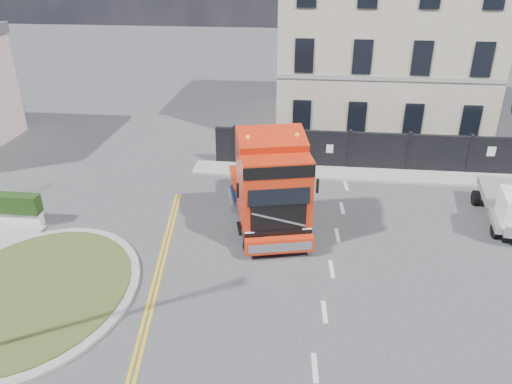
# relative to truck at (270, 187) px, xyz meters

# --- Properties ---
(ground) EXTENTS (120.00, 120.00, 0.00)m
(ground) POSITION_rel_truck_xyz_m (-0.46, -2.36, -1.85)
(ground) COLOR #424244
(ground) RESTS_ON ground
(traffic_island) EXTENTS (6.80, 6.80, 0.17)m
(traffic_island) POSITION_rel_truck_xyz_m (-7.46, -5.36, -1.77)
(traffic_island) COLOR #969690
(traffic_island) RESTS_ON ground
(hoarding_fence) EXTENTS (18.80, 0.25, 2.00)m
(hoarding_fence) POSITION_rel_truck_xyz_m (6.09, 6.64, -0.85)
(hoarding_fence) COLOR black
(hoarding_fence) RESTS_ON ground
(georgian_building) EXTENTS (12.30, 10.30, 12.80)m
(georgian_building) POSITION_rel_truck_xyz_m (5.54, 14.14, 3.93)
(georgian_building) COLOR beige
(georgian_building) RESTS_ON ground
(pavement_far) EXTENTS (20.00, 1.60, 0.12)m
(pavement_far) POSITION_rel_truck_xyz_m (5.54, 5.74, -1.79)
(pavement_far) COLOR #969690
(pavement_far) RESTS_ON ground
(truck) EXTENTS (4.12, 7.29, 4.12)m
(truck) POSITION_rel_truck_xyz_m (0.00, 0.00, 0.00)
(truck) COLOR black
(truck) RESTS_ON ground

